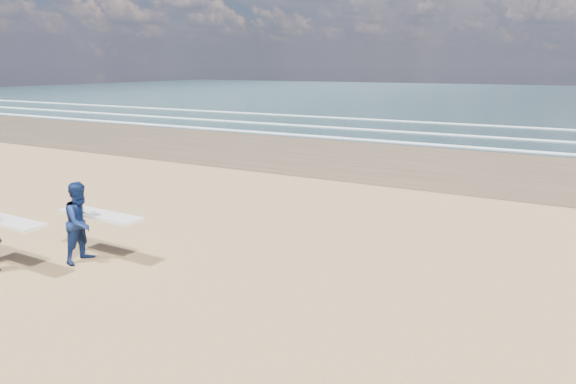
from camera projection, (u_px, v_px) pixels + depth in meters
The scene contains 1 object.
surfer_far at pixel (83, 221), 11.39m from camera, with size 2.21×1.08×1.82m.
Camera 1 is at (10.27, -5.59, 4.29)m, focal length 32.00 mm.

